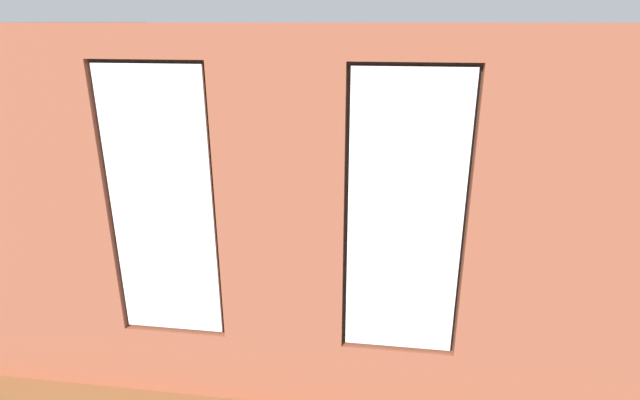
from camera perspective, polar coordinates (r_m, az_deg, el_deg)
The scene contains 19 objects.
ground_plane at distance 6.88m, azimuth 0.30°, elevation -8.14°, with size 7.25×5.78×0.10m, color brown.
brick_wall_with_windows at distance 3.96m, azimuth -4.43°, elevation -4.53°, with size 6.65×0.30×3.16m.
white_wall_right at distance 7.28m, azimuth -26.52°, elevation 5.07°, with size 0.10×4.78×3.16m, color silver.
couch_by_window at distance 5.15m, azimuth -5.65°, elevation -13.74°, with size 1.72×0.87×0.80m.
couch_left at distance 7.00m, azimuth 22.37°, elevation -5.73°, with size 0.88×1.71×0.80m.
coffee_table at distance 6.99m, azimuth 1.17°, elevation -3.96°, with size 1.28×0.83×0.40m.
cup_ceramic at distance 6.89m, azimuth -2.11°, elevation -3.43°, with size 0.09×0.09×0.10m, color #33567F.
candle_jar at distance 6.83m, azimuth 1.86°, elevation -3.69°, with size 0.08×0.08×0.09m, color #B7333D.
remote_silver at distance 7.07m, azimuth 4.14°, elevation -3.20°, with size 0.05×0.17×0.02m, color #B2B2B7.
remote_black at distance 7.08m, azimuth -0.01°, elevation -3.11°, with size 0.05×0.17×0.02m, color black.
media_console at distance 8.00m, azimuth -20.98°, elevation -2.95°, with size 0.95×0.42×0.52m, color black.
tv_flatscreen at distance 7.81m, azimuth -21.49°, elevation 1.01°, with size 0.90×0.20×0.64m.
potted_plant_mid_room_small at distance 7.16m, azimuth 9.39°, elevation -4.01°, with size 0.26×0.26×0.49m.
potted_plant_foreground_right at distance 9.00m, azimuth -15.26°, elevation 2.06°, with size 1.05×0.92×1.21m.
potted_plant_corner_far_left at distance 5.24m, azimuth 29.75°, elevation -13.26°, with size 0.99×1.00×1.30m.
potted_plant_between_couches at distance 5.01m, azimuth 9.61°, elevation -12.96°, with size 0.45×0.45×0.76m.
potted_plant_corner_near_left at distance 8.59m, azimuth 20.76°, elevation 0.34°, with size 0.57×0.57×0.79m.
potted_plant_beside_window_right at distance 5.49m, azimuth -20.55°, elevation -11.62°, with size 0.81×0.76×1.26m.
potted_plant_by_left_couch at distance 8.11m, azimuth 17.49°, elevation -2.00°, with size 0.27×0.27×0.45m.
Camera 1 is at (-0.79, 6.03, 3.17)m, focal length 28.00 mm.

